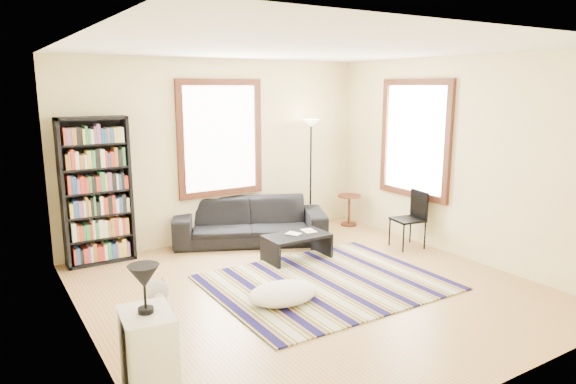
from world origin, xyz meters
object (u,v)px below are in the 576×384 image
folding_chair (408,220)px  sofa (250,221)px  floor_lamp (311,175)px  floor_cushion (283,293)px  white_cabinet (149,355)px  dog (155,301)px  coffee_table (297,247)px  bookshelf (96,191)px  side_table (349,210)px

folding_chair → sofa: bearing=151.0°
floor_lamp → folding_chair: size_ratio=2.16×
sofa → floor_cushion: 2.35m
floor_lamp → white_cabinet: (-3.78, -3.28, -0.58)m
folding_chair → dog: size_ratio=1.51×
floor_lamp → folding_chair: bearing=-67.2°
white_cabinet → coffee_table: bearing=44.3°
bookshelf → floor_cushion: bearing=-60.1°
bookshelf → floor_cushion: (1.43, -2.48, -0.90)m
floor_cushion → coffee_table: bearing=51.0°
bookshelf → dog: 2.45m
floor_cushion → floor_lamp: floor_lamp is taller
floor_cushion → dog: bearing=174.2°
floor_cushion → folding_chair: folding_chair is taller
bookshelf → side_table: bearing=-4.3°
bookshelf → side_table: size_ratio=3.70×
sofa → floor_lamp: 1.35m
coffee_table → folding_chair: folding_chair is taller
white_cabinet → dog: 1.19m
floor_lamp → side_table: floor_lamp is taller
coffee_table → white_cabinet: 3.46m
coffee_table → floor_cushion: 1.46m
sofa → white_cabinet: size_ratio=3.31×
floor_lamp → folding_chair: (0.67, -1.60, -0.50)m
folding_chair → white_cabinet: (-4.45, -1.69, -0.08)m
white_cabinet → dog: bearing=76.8°
floor_cushion → side_table: (2.68, 2.17, 0.17)m
floor_lamp → dog: bearing=-147.2°
dog → side_table: bearing=35.1°
side_table → dog: (-4.10, -2.03, 0.01)m
bookshelf → folding_chair: (4.06, -1.77, -0.57)m
floor_cushion → floor_lamp: size_ratio=0.44×
floor_cushion → white_cabinet: white_cabinet is taller
floor_lamp → dog: floor_lamp is taller
floor_lamp → white_cabinet: 5.04m
coffee_table → white_cabinet: white_cabinet is taller
floor_cushion → dog: dog is taller
sofa → dog: bearing=-111.3°
sofa → coffee_table: sofa is taller
sofa → folding_chair: folding_chair is taller
coffee_table → floor_lamp: floor_lamp is taller
bookshelf → side_table: bookshelf is taller
floor_cushion → side_table: 3.46m
sofa → folding_chair: size_ratio=2.69×
floor_lamp → side_table: bearing=-11.0°
side_table → white_cabinet: bearing=-145.1°
side_table → folding_chair: bearing=-92.0°
side_table → white_cabinet: 5.49m
side_table → white_cabinet: size_ratio=0.77×
floor_lamp → side_table: (0.72, -0.14, -0.66)m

